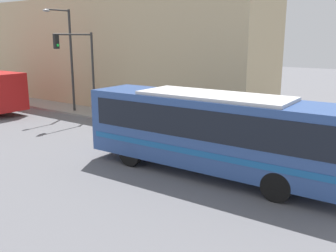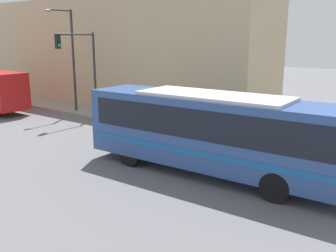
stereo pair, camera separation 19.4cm
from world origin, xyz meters
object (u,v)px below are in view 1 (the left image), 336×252
(city_bus, at_px, (213,128))
(fire_hydrant, at_px, (197,126))
(traffic_light_pole, at_px, (81,60))
(parking_meter, at_px, (139,108))
(street_lamp, at_px, (68,53))

(city_bus, height_order, fire_hydrant, city_bus)
(fire_hydrant, height_order, traffic_light_pole, traffic_light_pole)
(fire_hydrant, bearing_deg, parking_meter, 90.00)
(parking_meter, bearing_deg, traffic_light_pole, 102.03)
(parking_meter, bearing_deg, city_bus, -121.75)
(fire_hydrant, distance_m, street_lamp, 11.84)
(fire_hydrant, xyz_separation_m, traffic_light_pole, (-0.92, 8.81, 3.55))
(traffic_light_pole, relative_size, parking_meter, 4.07)
(parking_meter, distance_m, street_lamp, 7.47)
(city_bus, distance_m, fire_hydrant, 6.69)
(city_bus, bearing_deg, street_lamp, 69.56)
(traffic_light_pole, distance_m, parking_meter, 5.31)
(fire_hydrant, relative_size, traffic_light_pole, 0.14)
(traffic_light_pole, bearing_deg, city_bus, -108.67)
(fire_hydrant, bearing_deg, city_bus, -143.02)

